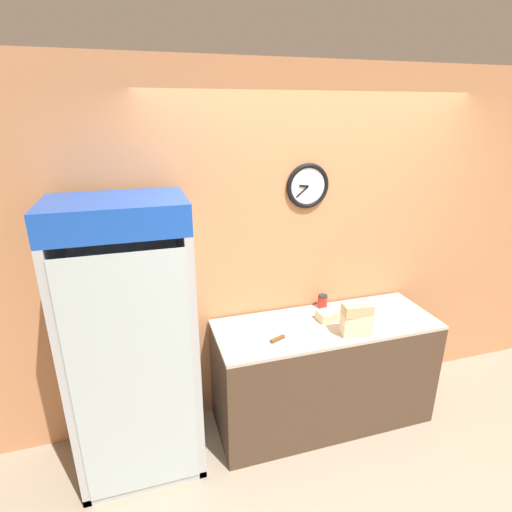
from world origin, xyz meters
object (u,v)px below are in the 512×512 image
object	(u,v)px
sandwich_stack_middle	(356,319)
beverage_cooler	(130,328)
sandwich_stack_bottom	(355,329)
sandwich_stack_top	(357,309)
sandwich_flat_left	(330,315)
condiment_jar	(323,301)
chefs_knife	(284,336)

from	to	relation	value
sandwich_stack_middle	beverage_cooler	bearing A→B (deg)	170.76
sandwich_stack_bottom	sandwich_stack_top	size ratio (longest dim) A/B	1.02
sandwich_flat_left	condiment_jar	size ratio (longest dim) A/B	1.94
sandwich_stack_top	condiment_jar	size ratio (longest dim) A/B	1.96
sandwich_stack_top	chefs_knife	size ratio (longest dim) A/B	0.66
sandwich_stack_bottom	sandwich_flat_left	distance (m)	0.26
sandwich_stack_bottom	sandwich_stack_top	bearing A→B (deg)	0.00
beverage_cooler	sandwich_stack_top	world-z (taller)	beverage_cooler
sandwich_stack_middle	sandwich_stack_top	distance (m)	0.08
beverage_cooler	chefs_knife	world-z (taller)	beverage_cooler
condiment_jar	chefs_knife	bearing A→B (deg)	-143.66
sandwich_flat_left	chefs_knife	world-z (taller)	sandwich_flat_left
sandwich_stack_middle	condiment_jar	distance (m)	0.45
sandwich_stack_top	sandwich_flat_left	size ratio (longest dim) A/B	1.01
beverage_cooler	sandwich_stack_top	bearing A→B (deg)	-9.24
sandwich_stack_bottom	sandwich_flat_left	world-z (taller)	sandwich_stack_bottom
chefs_knife	condiment_jar	size ratio (longest dim) A/B	2.95
sandwich_stack_middle	condiment_jar	size ratio (longest dim) A/B	2.00
sandwich_stack_bottom	sandwich_stack_middle	world-z (taller)	sandwich_stack_middle
sandwich_stack_bottom	condiment_jar	size ratio (longest dim) A/B	2.00
sandwich_stack_middle	condiment_jar	xyz separation A→B (m)	(-0.04, 0.44, -0.06)
sandwich_stack_bottom	sandwich_flat_left	size ratio (longest dim) A/B	1.03
sandwich_stack_top	condiment_jar	world-z (taller)	sandwich_stack_top
beverage_cooler	sandwich_stack_bottom	size ratio (longest dim) A/B	8.69
beverage_cooler	sandwich_flat_left	world-z (taller)	beverage_cooler
sandwich_stack_middle	condiment_jar	bearing A→B (deg)	95.47
sandwich_flat_left	condiment_jar	world-z (taller)	condiment_jar
sandwich_stack_bottom	condiment_jar	distance (m)	0.45
beverage_cooler	sandwich_stack_bottom	world-z (taller)	beverage_cooler
beverage_cooler	condiment_jar	xyz separation A→B (m)	(1.47, 0.20, -0.12)
sandwich_stack_bottom	beverage_cooler	bearing A→B (deg)	170.76
beverage_cooler	sandwich_stack_bottom	bearing A→B (deg)	-9.24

